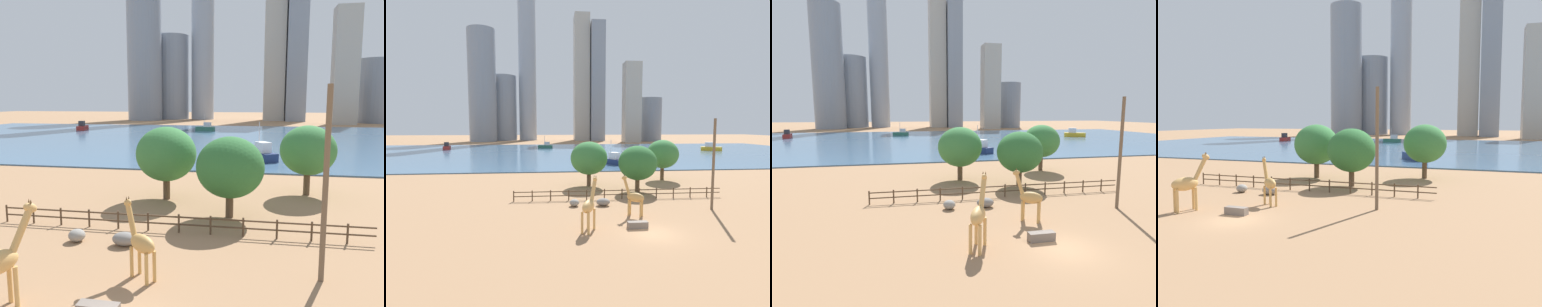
# 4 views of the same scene
# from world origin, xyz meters

# --- Properties ---
(ground_plane) EXTENTS (400.00, 400.00, 0.00)m
(ground_plane) POSITION_xyz_m (0.00, 80.00, 0.00)
(ground_plane) COLOR #9E7551
(harbor_water) EXTENTS (180.00, 86.00, 0.20)m
(harbor_water) POSITION_xyz_m (0.00, 77.00, 0.10)
(harbor_water) COLOR #476B8C
(harbor_water) RESTS_ON ground
(giraffe_tall) EXTENTS (2.29, 1.84, 4.15)m
(giraffe_tall) POSITION_xyz_m (-0.20, 5.06, 1.92)
(giraffe_tall) COLOR tan
(giraffe_tall) RESTS_ON ground
(giraffe_companion) EXTENTS (1.99, 3.07, 4.66)m
(giraffe_companion) POSITION_xyz_m (-5.31, 1.19, 2.21)
(giraffe_companion) COLOR tan
(giraffe_companion) RESTS_ON ground
(utility_pole) EXTENTS (0.28, 0.28, 9.87)m
(utility_pole) POSITION_xyz_m (8.86, 6.44, 4.94)
(utility_pole) COLOR brown
(utility_pole) RESTS_ON ground
(boulder_near_fence) EXTENTS (1.56, 1.13, 0.85)m
(boulder_near_fence) POSITION_xyz_m (-2.63, 9.12, 0.43)
(boulder_near_fence) COLOR gray
(boulder_near_fence) RESTS_ON ground
(boulder_by_pole) EXTENTS (1.08, 1.08, 0.81)m
(boulder_by_pole) POSITION_xyz_m (-5.91, 9.23, 0.40)
(boulder_by_pole) COLOR gray
(boulder_by_pole) RESTS_ON ground
(feeding_trough) EXTENTS (1.80, 0.60, 0.60)m
(feeding_trough) POSITION_xyz_m (-0.92, 1.40, 0.30)
(feeding_trough) COLOR #72665B
(feeding_trough) RESTS_ON ground
(enclosure_fence) EXTENTS (26.12, 0.14, 1.30)m
(enclosure_fence) POSITION_xyz_m (-0.35, 12.00, 0.76)
(enclosure_fence) COLOR #4C3826
(enclosure_fence) RESTS_ON ground
(tree_left_large) EXTENTS (5.55, 5.55, 6.73)m
(tree_left_large) POSITION_xyz_m (-2.74, 20.56, 4.21)
(tree_left_large) COLOR brown
(tree_left_large) RESTS_ON ground
(tree_center_broad) EXTENTS (5.29, 5.29, 6.36)m
(tree_center_broad) POSITION_xyz_m (3.44, 16.08, 3.96)
(tree_center_broad) COLOR brown
(tree_center_broad) RESTS_ON ground
(tree_right_tall) EXTENTS (5.29, 5.29, 6.74)m
(tree_right_tall) POSITION_xyz_m (10.23, 24.46, 4.34)
(tree_right_tall) COLOR brown
(tree_right_tall) RESTS_ON ground
(boat_ferry) EXTENTS (5.86, 3.04, 5.02)m
(boat_ferry) POSITION_xyz_m (-10.11, 97.64, 1.04)
(boat_ferry) COLOR #337259
(boat_ferry) RESTS_ON harbor_water
(boat_sailboat) EXTENTS (5.32, 6.59, 5.72)m
(boat_sailboat) POSITION_xyz_m (5.88, 43.99, 1.15)
(boat_sailboat) COLOR navy
(boat_sailboat) RESTS_ON harbor_water
(boat_tug) EXTENTS (3.54, 6.59, 2.75)m
(boat_tug) POSITION_xyz_m (-47.35, 93.46, 1.13)
(boat_tug) COLOR #B22D28
(boat_tug) RESTS_ON harbor_water
(skyline_tower_needle) EXTENTS (8.35, 15.93, 71.01)m
(skyline_tower_needle) POSITION_xyz_m (20.82, 162.45, 35.51)
(skyline_tower_needle) COLOR gray
(skyline_tower_needle) RESTS_ON ground
(skyline_tower_glass) EXTENTS (9.10, 11.84, 76.15)m
(skyline_tower_glass) POSITION_xyz_m (11.58, 163.54, 38.07)
(skyline_tower_glass) COLOR #ADA89E
(skyline_tower_glass) RESTS_ON ground
(skyline_block_left) EXTENTS (8.95, 8.62, 43.62)m
(skyline_block_left) POSITION_xyz_m (36.99, 139.75, 21.81)
(skyline_block_left) COLOR #ADA89E
(skyline_block_left) RESTS_ON ground
(skyline_block_right) EXTENTS (17.73, 17.73, 40.04)m
(skyline_block_right) POSITION_xyz_m (-37.81, 169.99, 20.02)
(skyline_block_right) COLOR gray
(skyline_block_right) RESTS_ON ground
(skyline_tower_short) EXTENTS (10.85, 10.85, 109.43)m
(skyline_tower_short) POSITION_xyz_m (-21.84, 169.13, 54.71)
(skyline_tower_short) COLOR #939EAD
(skyline_tower_short) RESTS_ON ground
(skyline_block_wide) EXTENTS (15.77, 15.77, 63.99)m
(skyline_block_wide) POSITION_xyz_m (-46.91, 156.46, 31.99)
(skyline_block_wide) COLOR gray
(skyline_block_wide) RESTS_ON ground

